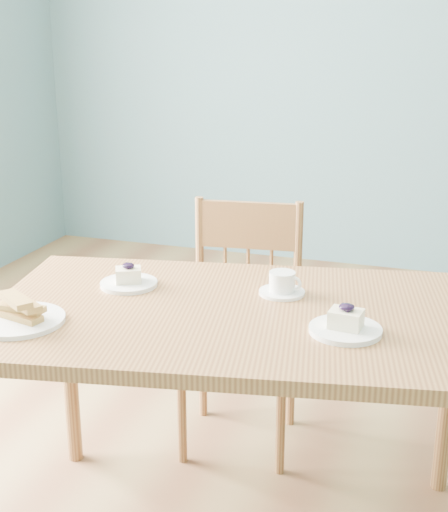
{
  "coord_description": "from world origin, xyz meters",
  "views": [
    {
      "loc": [
        0.2,
        -1.88,
        1.44
      ],
      "look_at": [
        -0.38,
        -0.15,
        0.85
      ],
      "focal_mm": 50.0,
      "sensor_mm": 36.0,
      "label": 1
    }
  ],
  "objects_px": {
    "cheesecake_plate_near": "(346,325)",
    "coffee_cup": "(282,285)",
    "dining_chair": "(241,325)",
    "cheesecake_plate_far": "(129,280)",
    "dining_table": "(242,335)",
    "biscotti_plate": "(19,314)"
  },
  "relations": [
    {
      "from": "cheesecake_plate_near",
      "to": "biscotti_plate",
      "type": "relative_size",
      "value": 0.78
    },
    {
      "from": "dining_table",
      "to": "biscotti_plate",
      "type": "distance_m",
      "value": 0.58
    },
    {
      "from": "coffee_cup",
      "to": "cheesecake_plate_far",
      "type": "bearing_deg",
      "value": -161.61
    },
    {
      "from": "dining_table",
      "to": "dining_chair",
      "type": "xyz_separation_m",
      "value": [
        -0.16,
        0.53,
        -0.21
      ]
    },
    {
      "from": "dining_table",
      "to": "coffee_cup",
      "type": "relative_size",
      "value": 11.4
    },
    {
      "from": "cheesecake_plate_near",
      "to": "biscotti_plate",
      "type": "xyz_separation_m",
      "value": [
        -0.8,
        -0.2,
        0.0
      ]
    },
    {
      "from": "cheesecake_plate_far",
      "to": "coffee_cup",
      "type": "distance_m",
      "value": 0.45
    },
    {
      "from": "cheesecake_plate_near",
      "to": "dining_table",
      "type": "bearing_deg",
      "value": 168.01
    },
    {
      "from": "dining_chair",
      "to": "cheesecake_plate_far",
      "type": "xyz_separation_m",
      "value": [
        -0.2,
        -0.46,
        0.3
      ]
    },
    {
      "from": "cheesecake_plate_near",
      "to": "coffee_cup",
      "type": "relative_size",
      "value": 1.39
    },
    {
      "from": "coffee_cup",
      "to": "dining_chair",
      "type": "bearing_deg",
      "value": 130.27
    },
    {
      "from": "biscotti_plate",
      "to": "dining_chair",
      "type": "bearing_deg",
      "value": 66.37
    },
    {
      "from": "cheesecake_plate_far",
      "to": "biscotti_plate",
      "type": "xyz_separation_m",
      "value": [
        -0.14,
        -0.34,
        0.0
      ]
    },
    {
      "from": "dining_table",
      "to": "coffee_cup",
      "type": "height_order",
      "value": "coffee_cup"
    },
    {
      "from": "dining_chair",
      "to": "coffee_cup",
      "type": "xyz_separation_m",
      "value": [
        0.24,
        -0.38,
        0.31
      ]
    },
    {
      "from": "cheesecake_plate_near",
      "to": "cheesecake_plate_far",
      "type": "height_order",
      "value": "cheesecake_plate_near"
    },
    {
      "from": "coffee_cup",
      "to": "dining_table",
      "type": "bearing_deg",
      "value": -107.22
    },
    {
      "from": "cheesecake_plate_near",
      "to": "cheesecake_plate_far",
      "type": "bearing_deg",
      "value": 168.37
    },
    {
      "from": "dining_table",
      "to": "dining_chair",
      "type": "bearing_deg",
      "value": 96.35
    },
    {
      "from": "dining_table",
      "to": "cheesecake_plate_near",
      "type": "height_order",
      "value": "cheesecake_plate_near"
    },
    {
      "from": "coffee_cup",
      "to": "biscotti_plate",
      "type": "relative_size",
      "value": 0.56
    },
    {
      "from": "dining_table",
      "to": "cheesecake_plate_near",
      "type": "distance_m",
      "value": 0.31
    }
  ]
}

